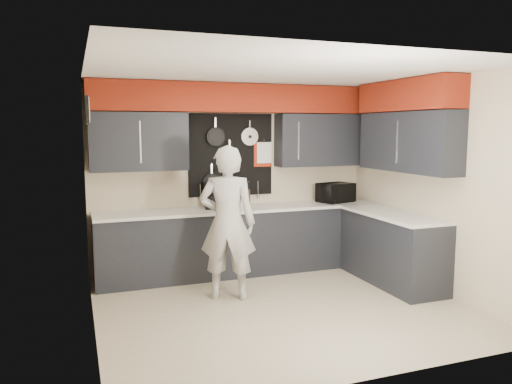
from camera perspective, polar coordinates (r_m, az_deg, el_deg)
name	(u,v)px	position (r m, az deg, el deg)	size (l,w,h in m)	color
ground	(282,307)	(5.76, 2.95, -12.99)	(4.00, 4.00, 0.00)	tan
back_wall_assembly	(238,127)	(6.90, -2.11, 7.40)	(4.00, 0.36, 2.60)	beige
right_wall_assembly	(411,133)	(6.57, 17.27, 6.50)	(0.36, 3.50, 2.60)	beige
left_wall_assembly	(90,198)	(5.03, -18.43, -0.63)	(0.05, 3.50, 2.60)	beige
base_cabinets	(283,242)	(6.81, 3.05, -5.77)	(3.95, 2.20, 0.92)	black
microwave	(336,193)	(7.39, 9.09, -0.08)	(0.51, 0.34, 0.28)	black
knife_block	(245,198)	(6.90, -1.29, -0.70)	(0.11, 0.11, 0.24)	#31200F
utensil_crock	(243,201)	(6.90, -1.45, -1.04)	(0.12, 0.12, 0.16)	silver
coffee_maker	(212,195)	(6.76, -5.02, -0.35)	(0.26, 0.29, 0.35)	black
person	(228,223)	(5.81, -3.27, -3.56)	(0.66, 0.43, 1.80)	#B9B9B6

